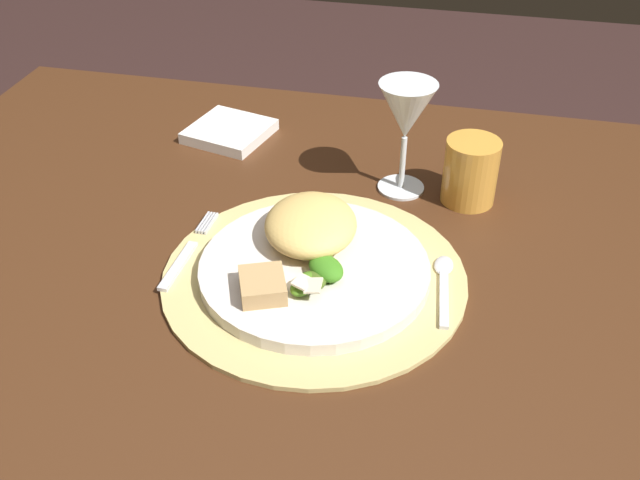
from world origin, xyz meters
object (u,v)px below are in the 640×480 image
object	(u,v)px
fork	(187,253)
spoon	(444,279)
napkin	(230,131)
dining_table	(328,315)
wine_glass	(406,115)
dinner_plate	(311,269)
amber_tumbler	(470,171)

from	to	relation	value
fork	spoon	xyz separation A→B (m)	(0.31, 0.02, 0.00)
spoon	napkin	xyz separation A→B (m)	(-0.36, 0.29, 0.00)
dining_table	wine_glass	xyz separation A→B (m)	(0.07, 0.14, 0.24)
spoon	dinner_plate	bearing A→B (deg)	-171.93
wine_glass	dinner_plate	bearing A→B (deg)	-109.46
napkin	wine_glass	distance (m)	0.32
dining_table	amber_tumbler	xyz separation A→B (m)	(0.17, 0.13, 0.17)
dinner_plate	fork	bearing A→B (deg)	178.91
dining_table	dinner_plate	size ratio (longest dim) A/B	4.75
dinner_plate	wine_glass	distance (m)	0.25
dinner_plate	amber_tumbler	world-z (taller)	amber_tumbler
dinner_plate	wine_glass	xyz separation A→B (m)	(0.08, 0.22, 0.10)
dinner_plate	fork	xyz separation A→B (m)	(-0.16, 0.00, -0.01)
fork	spoon	distance (m)	0.31
dining_table	fork	distance (m)	0.22
dinner_plate	spoon	size ratio (longest dim) A/B	2.11
spoon	napkin	distance (m)	0.46
napkin	spoon	bearing A→B (deg)	-39.11
wine_glass	amber_tumbler	distance (m)	0.12
spoon	wine_glass	size ratio (longest dim) A/B	0.81
dinner_plate	napkin	world-z (taller)	dinner_plate
dining_table	wine_glass	bearing A→B (deg)	62.62
wine_glass	amber_tumbler	xyz separation A→B (m)	(0.09, -0.01, -0.07)
dinner_plate	napkin	xyz separation A→B (m)	(-0.21, 0.31, -0.01)
dining_table	dinner_plate	bearing A→B (deg)	-93.30
wine_glass	napkin	bearing A→B (deg)	161.61
spoon	wine_glass	distance (m)	0.24
spoon	amber_tumbler	distance (m)	0.19
amber_tumbler	napkin	bearing A→B (deg)	164.79
dinner_plate	fork	world-z (taller)	dinner_plate
fork	amber_tumbler	xyz separation A→B (m)	(0.33, 0.21, 0.04)
dining_table	napkin	size ratio (longest dim) A/B	11.28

